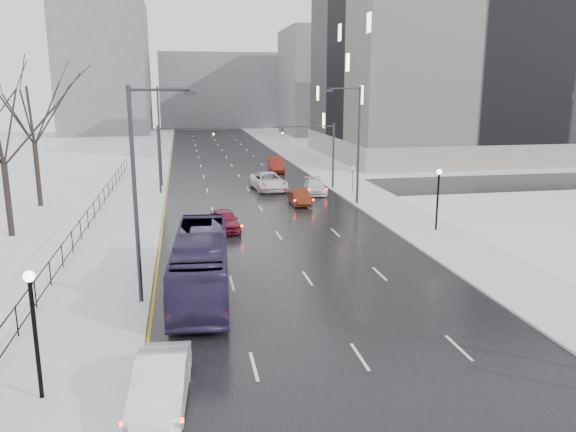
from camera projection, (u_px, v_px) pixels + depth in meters
road at (237, 173)px, 66.05m from camera, size 16.00×150.00×0.04m
cross_road at (249, 191)px, 54.56m from camera, size 130.00×10.00×0.04m
sidewalk_left at (146, 175)px, 64.14m from camera, size 5.00×150.00×0.16m
sidewalk_right at (324, 170)px, 67.93m from camera, size 5.00×150.00×0.16m
park_strip at (58, 178)px, 62.43m from camera, size 14.00×150.00×0.12m
tree_park_d at (12, 237)px, 37.94m from camera, size 8.75×8.75×12.50m
tree_park_e at (41, 207)px, 47.45m from camera, size 9.45×9.45×13.50m
iron_fence at (75, 236)px, 34.77m from camera, size 0.06×70.00×1.30m
streetlight_r_mid at (356, 139)px, 47.11m from camera, size 2.95×0.25×10.00m
streetlight_l_near at (140, 186)px, 25.01m from camera, size 2.95×0.25×10.00m
streetlight_l_far at (162, 131)px, 55.66m from camera, size 2.95×0.25×10.00m
lamppost_l at (33, 317)px, 17.44m from camera, size 0.36×0.36×4.28m
lamppost_r_mid at (438, 191)px, 38.65m from camera, size 0.36×0.36×4.28m
mast_signal_right at (323, 148)px, 54.96m from camera, size 6.10×0.33×6.50m
mast_signal_left at (170, 151)px, 52.32m from camera, size 6.10×0.33×6.50m
no_uturn_sign at (353, 171)px, 51.87m from camera, size 0.60×0.06×2.70m
civic_building at (468, 78)px, 81.35m from camera, size 41.00×31.00×24.80m
bldg_far_right at (340, 82)px, 121.31m from camera, size 24.00×20.00×22.00m
bldg_far_left at (105, 68)px, 121.20m from camera, size 18.00×22.00×28.00m
bldg_far_center at (221, 91)px, 141.37m from camera, size 30.00×18.00×18.00m
sedan_left_near at (161, 383)px, 17.70m from camera, size 2.00×4.75×1.53m
bus at (201, 264)px, 27.21m from camera, size 3.26×10.99×3.02m
sedan_center_near at (225, 220)px, 39.47m from camera, size 2.15×4.46×1.47m
sedan_right_near at (299, 197)px, 48.18m from camera, size 1.43×4.05×1.33m
sedan_right_cross at (268, 181)px, 55.05m from camera, size 3.36×6.34×1.70m
sedan_right_far at (315, 187)px, 53.15m from camera, size 2.34×4.77×1.33m
sedan_right_distant at (276, 165)px, 66.69m from camera, size 2.25×5.25×1.68m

